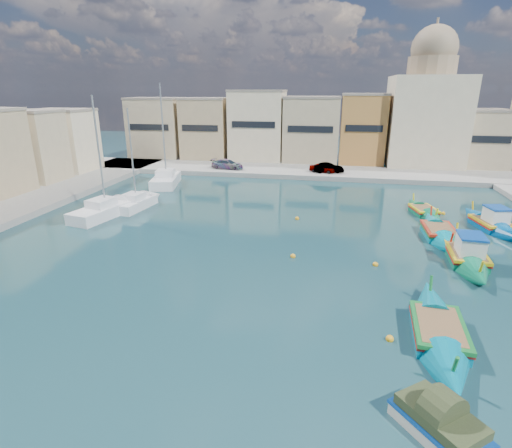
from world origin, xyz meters
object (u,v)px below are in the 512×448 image
(church_block, at_px, (426,108))
(yacht_mid, at_px, (117,207))
(luzzu_cyan_mid, at_px, (439,233))
(luzzu_green, at_px, (423,211))
(luzzu_blue_south, at_px, (438,333))
(yacht_midnorth, at_px, (143,201))
(luzzu_turquoise_cabin, at_px, (466,256))
(tender_near, at_px, (439,424))
(luzzu_blue_cabin, at_px, (491,224))
(yacht_north, at_px, (169,178))

(church_block, height_order, yacht_mid, church_block)
(yacht_mid, bearing_deg, luzzu_cyan_mid, -2.88)
(luzzu_green, xyz_separation_m, luzzu_blue_south, (-3.11, -20.29, 0.05))
(luzzu_green, distance_m, luzzu_blue_south, 20.52)
(church_block, relative_size, yacht_midnorth, 1.91)
(luzzu_turquoise_cabin, relative_size, luzzu_blue_south, 1.03)
(church_block, xyz_separation_m, tender_near, (-8.18, -50.15, -7.95))
(luzzu_cyan_mid, distance_m, yacht_mid, 28.00)
(church_block, bearing_deg, yacht_midnorth, -139.34)
(luzzu_turquoise_cabin, height_order, yacht_mid, yacht_mid)
(church_block, relative_size, tender_near, 5.62)
(luzzu_blue_cabin, bearing_deg, church_block, 91.68)
(yacht_mid, bearing_deg, luzzu_turquoise_cabin, -11.82)
(yacht_north, bearing_deg, yacht_midnorth, -80.94)
(church_block, distance_m, luzzu_blue_cabin, 28.47)
(luzzu_blue_cabin, xyz_separation_m, luzzu_blue_south, (-7.75, -17.11, -0.08))
(luzzu_blue_south, bearing_deg, yacht_mid, 147.83)
(luzzu_turquoise_cabin, bearing_deg, yacht_midnorth, 162.51)
(luzzu_blue_cabin, bearing_deg, tender_near, -111.45)
(luzzu_turquoise_cabin, relative_size, tender_near, 2.91)
(luzzu_green, relative_size, tender_near, 2.12)
(luzzu_green, distance_m, tender_near, 26.38)
(luzzu_blue_cabin, height_order, luzzu_cyan_mid, luzzu_blue_cabin)
(luzzu_blue_cabin, distance_m, tender_near, 24.55)
(luzzu_green, bearing_deg, yacht_north, 163.82)
(luzzu_blue_cabin, xyz_separation_m, yacht_midnorth, (-31.27, 1.13, 0.03))
(yacht_north, relative_size, yacht_mid, 1.11)
(luzzu_blue_south, bearing_deg, tender_near, -102.12)
(luzzu_turquoise_cabin, distance_m, luzzu_cyan_mid, 4.64)
(church_block, distance_m, yacht_mid, 43.61)
(luzzu_blue_cabin, distance_m, yacht_mid, 32.62)
(church_block, xyz_separation_m, yacht_north, (-32.10, -15.92, -7.92))
(luzzu_blue_cabin, xyz_separation_m, yacht_mid, (-32.58, -1.49, 0.08))
(luzzu_turquoise_cabin, bearing_deg, luzzu_green, 93.72)
(tender_near, xyz_separation_m, yacht_north, (-23.93, 34.23, 0.03))
(luzzu_blue_south, relative_size, yacht_north, 0.77)
(luzzu_blue_cabin, relative_size, luzzu_green, 1.20)
(luzzu_blue_south, bearing_deg, luzzu_green, 81.27)
(luzzu_blue_cabin, xyz_separation_m, luzzu_cyan_mid, (-4.62, -2.89, -0.08))
(church_block, height_order, yacht_midnorth, church_block)
(luzzu_blue_south, bearing_deg, yacht_midnorth, 142.21)
(luzzu_turquoise_cabin, distance_m, yacht_mid, 29.26)
(tender_near, height_order, yacht_mid, yacht_mid)
(tender_near, distance_m, yacht_mid, 31.83)
(luzzu_green, bearing_deg, yacht_midnorth, -175.62)
(yacht_mid, bearing_deg, luzzu_blue_south, -32.17)
(tender_near, bearing_deg, luzzu_blue_cabin, 68.55)
(luzzu_blue_cabin, xyz_separation_m, luzzu_green, (-4.63, 3.18, -0.13))
(yacht_north, distance_m, yacht_midnorth, 10.38)
(luzzu_green, height_order, yacht_mid, yacht_mid)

